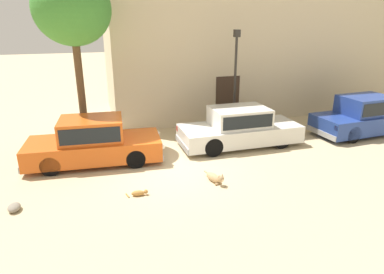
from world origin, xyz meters
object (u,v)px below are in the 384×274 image
object	(u,v)px
parked_sedan_second	(240,127)
stray_cat	(139,193)
acacia_tree_left	(72,10)
parked_sedan_third	(365,115)
stray_dog_spotted	(215,178)
street_lamp	(236,68)
parked_sedan_nearest	(94,141)

from	to	relation	value
parked_sedan_second	stray_cat	bearing A→B (deg)	-146.49
acacia_tree_left	parked_sedan_third	bearing A→B (deg)	-8.74
parked_sedan_third	stray_dog_spotted	world-z (taller)	parked_sedan_third
parked_sedan_third	acacia_tree_left	bearing A→B (deg)	167.67
stray_cat	street_lamp	xyz separation A→B (m)	(4.67, 4.55, 2.50)
parked_sedan_third	stray_dog_spotted	size ratio (longest dim) A/B	4.72
parked_sedan_nearest	parked_sedan_third	xyz separation A→B (m)	(10.57, -0.12, 0.03)
parked_sedan_nearest	stray_cat	xyz separation A→B (m)	(1.04, -2.66, -0.65)
parked_sedan_nearest	stray_cat	bearing A→B (deg)	-64.49
stray_cat	acacia_tree_left	bearing A→B (deg)	112.45
stray_cat	parked_sedan_nearest	bearing A→B (deg)	116.61
stray_dog_spotted	stray_cat	world-z (taller)	stray_dog_spotted
stray_dog_spotted	parked_sedan_nearest	bearing A→B (deg)	-143.73
street_lamp	acacia_tree_left	distance (m)	6.35
parked_sedan_third	stray_cat	xyz separation A→B (m)	(-9.53, -2.54, -0.68)
parked_sedan_nearest	parked_sedan_second	bearing A→B (deg)	5.38
parked_sedan_second	acacia_tree_left	size ratio (longest dim) A/B	0.76
parked_sedan_third	stray_cat	distance (m)	9.89
parked_sedan_nearest	parked_sedan_second	xyz separation A→B (m)	(5.17, 0.10, -0.03)
parked_sedan_second	parked_sedan_nearest	bearing A→B (deg)	-179.09
parked_sedan_nearest	parked_sedan_second	distance (m)	5.18
parked_sedan_second	parked_sedan_third	xyz separation A→B (m)	(5.39, -0.23, 0.06)
parked_sedan_second	stray_cat	size ratio (longest dim) A/B	7.78
parked_sedan_second	street_lamp	bearing A→B (deg)	73.04
parked_sedan_nearest	stray_dog_spotted	world-z (taller)	parked_sedan_nearest
parked_sedan_third	stray_dog_spotted	xyz separation A→B (m)	(-7.32, -2.41, -0.61)
stray_dog_spotted	stray_cat	bearing A→B (deg)	-102.43
stray_dog_spotted	street_lamp	bearing A→B (deg)	135.09
parked_sedan_third	acacia_tree_left	size ratio (longest dim) A/B	0.75
parked_sedan_third	street_lamp	size ratio (longest dim) A/B	1.10
street_lamp	acacia_tree_left	xyz separation A→B (m)	(-5.97, -0.34, 2.14)
parked_sedan_second	stray_dog_spotted	xyz separation A→B (m)	(-1.93, -2.64, -0.55)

